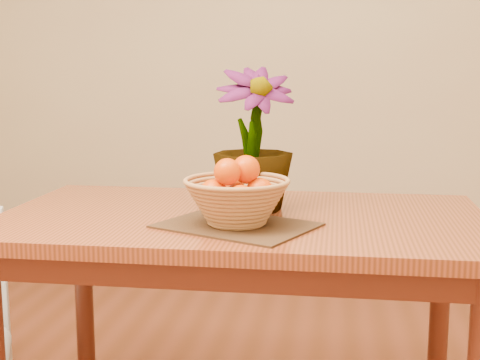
# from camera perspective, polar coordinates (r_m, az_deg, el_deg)

# --- Properties ---
(wall_back) EXTENTS (4.00, 0.02, 2.70)m
(wall_back) POSITION_cam_1_polar(r_m,az_deg,el_deg) (3.84, 4.43, 12.17)
(wall_back) COLOR beige
(wall_back) RESTS_ON floor
(table) EXTENTS (1.40, 0.80, 0.75)m
(table) POSITION_cam_1_polar(r_m,az_deg,el_deg) (1.96, 0.14, -5.45)
(table) COLOR brown
(table) RESTS_ON floor
(placemat) EXTENTS (0.47, 0.42, 0.01)m
(placemat) POSITION_cam_1_polar(r_m,az_deg,el_deg) (1.79, -0.28, -3.89)
(placemat) COLOR #3E2816
(placemat) RESTS_ON table
(wicker_basket) EXTENTS (0.28, 0.28, 0.12)m
(wicker_basket) POSITION_cam_1_polar(r_m,az_deg,el_deg) (1.78, -0.28, -2.00)
(wicker_basket) COLOR #BB7C4D
(wicker_basket) RESTS_ON placemat
(orange_pile) EXTENTS (0.19, 0.19, 0.14)m
(orange_pile) POSITION_cam_1_polar(r_m,az_deg,el_deg) (1.77, -0.26, -0.54)
(orange_pile) COLOR #E24D03
(orange_pile) RESTS_ON wicker_basket
(potted_plant) EXTENTS (0.30, 0.30, 0.42)m
(potted_plant) POSITION_cam_1_polar(r_m,az_deg,el_deg) (1.97, 1.14, 3.51)
(potted_plant) COLOR #174B15
(potted_plant) RESTS_ON table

